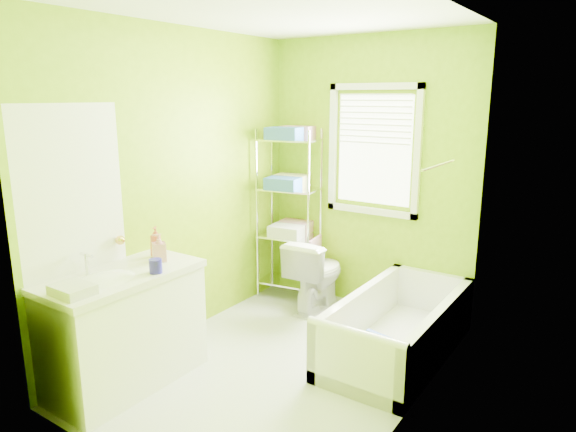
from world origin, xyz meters
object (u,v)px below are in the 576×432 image
Objects in this scene: bathtub at (396,336)px; wire_shelf_unit at (291,195)px; vanity at (124,325)px; toilet at (316,274)px.

wire_shelf_unit is at bearing 157.78° from bathtub.
wire_shelf_unit is (0.05, 2.06, 0.63)m from vanity.
wire_shelf_unit is (-1.41, 0.57, 0.91)m from bathtub.
wire_shelf_unit reaches higher than bathtub.
bathtub is 2.20× the size of toilet.
toilet is at bearing -19.64° from wire_shelf_unit.
bathtub is 0.91× the size of wire_shelf_unit.
toilet is at bearing 77.13° from vanity.
bathtub is 1.12m from toilet.
wire_shelf_unit is at bearing 88.63° from vanity.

